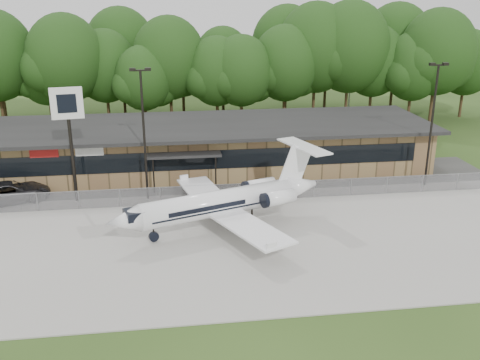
{
  "coord_description": "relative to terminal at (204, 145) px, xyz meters",
  "views": [
    {
      "loc": [
        -3.13,
        -23.32,
        15.26
      ],
      "look_at": [
        1.7,
        12.0,
        2.85
      ],
      "focal_mm": 40.0,
      "sensor_mm": 36.0,
      "label": 1
    }
  ],
  "objects": [
    {
      "name": "ground",
      "position": [
        0.0,
        -23.94,
        -2.18
      ],
      "size": [
        160.0,
        160.0,
        0.0
      ],
      "primitive_type": "plane",
      "color": "#274017",
      "rests_on": "ground"
    },
    {
      "name": "apron",
      "position": [
        0.0,
        -15.94,
        -2.14
      ],
      "size": [
        64.0,
        18.0,
        0.08
      ],
      "primitive_type": "cube",
      "color": "#9E9B93",
      "rests_on": "ground"
    },
    {
      "name": "parking_lot",
      "position": [
        0.0,
        -4.44,
        -2.15
      ],
      "size": [
        50.0,
        9.0,
        0.06
      ],
      "primitive_type": "cube",
      "color": "#383835",
      "rests_on": "ground"
    },
    {
      "name": "terminal",
      "position": [
        0.0,
        0.0,
        0.0
      ],
      "size": [
        41.0,
        11.65,
        4.3
      ],
      "color": "olive",
      "rests_on": "ground"
    },
    {
      "name": "fence",
      "position": [
        0.0,
        -8.94,
        -1.4
      ],
      "size": [
        46.0,
        0.04,
        1.52
      ],
      "color": "gray",
      "rests_on": "ground"
    },
    {
      "name": "treeline",
      "position": [
        0.0,
        18.06,
        5.32
      ],
      "size": [
        72.0,
        12.0,
        15.0
      ],
      "primitive_type": null,
      "color": "#1E3711",
      "rests_on": "ground"
    },
    {
      "name": "radio_mast",
      "position": [
        22.0,
        24.06,
        10.32
      ],
      "size": [
        0.2,
        0.2,
        25.0
      ],
      "primitive_type": "cylinder",
      "color": "gray",
      "rests_on": "ground"
    },
    {
      "name": "light_pole_mid",
      "position": [
        -5.0,
        -7.44,
        3.8
      ],
      "size": [
        1.55,
        0.3,
        10.23
      ],
      "color": "black",
      "rests_on": "ground"
    },
    {
      "name": "light_pole_right",
      "position": [
        18.0,
        -7.44,
        3.8
      ],
      "size": [
        1.55,
        0.3,
        10.23
      ],
      "color": "black",
      "rests_on": "ground"
    },
    {
      "name": "business_jet",
      "position": [
        0.47,
        -13.68,
        -0.3
      ],
      "size": [
        15.41,
        13.8,
        5.26
      ],
      "rotation": [
        0.0,
        0.0,
        0.34
      ],
      "color": "white",
      "rests_on": "ground"
    },
    {
      "name": "suv",
      "position": [
        -15.5,
        -6.6,
        -1.35
      ],
      "size": [
        6.48,
        4.52,
        1.64
      ],
      "primitive_type": "imported",
      "rotation": [
        0.0,
        0.0,
        1.91
      ],
      "color": "#323234",
      "rests_on": "ground"
    },
    {
      "name": "pole_sign",
      "position": [
        -10.45,
        -7.14,
        4.63
      ],
      "size": [
        2.34,
        0.61,
        8.89
      ],
      "rotation": [
        0.0,
        0.0,
        0.15
      ],
      "color": "black",
      "rests_on": "ground"
    }
  ]
}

